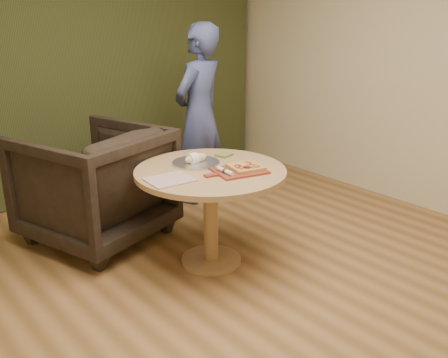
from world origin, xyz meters
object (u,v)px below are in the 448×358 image
pedestal_table (211,187)px  serving_tray (196,163)px  bread_roll (195,158)px  pizza_paddle (238,171)px  flatbread_pizza (246,167)px  armchair (94,179)px  person_standing (199,115)px  cutlery_roll (225,171)px

pedestal_table → serving_tray: serving_tray is taller
serving_tray → bread_roll: 0.04m
serving_tray → pizza_paddle: bearing=-72.3°
pedestal_table → flatbread_pizza: size_ratio=4.15×
pedestal_table → serving_tray: size_ratio=3.09×
armchair → flatbread_pizza: bearing=102.4°
pizza_paddle → flatbread_pizza: size_ratio=1.78×
flatbread_pizza → armchair: bearing=119.4°
flatbread_pizza → person_standing: person_standing is taller
pedestal_table → cutlery_roll: 0.24m
pedestal_table → pizza_paddle: bearing=-58.2°
pizza_paddle → person_standing: size_ratio=0.27×
pizza_paddle → armchair: bearing=130.4°
flatbread_pizza → bread_roll: 0.40m
flatbread_pizza → bread_roll: size_ratio=1.37×
pedestal_table → cutlery_roll: bearing=-91.3°
armchair → cutlery_roll: bearing=95.4°
pedestal_table → bread_roll: bread_roll is taller
bread_roll → serving_tray: bearing=0.0°
person_standing → pizza_paddle: bearing=45.9°
person_standing → bread_roll: bearing=33.4°
flatbread_pizza → serving_tray: bearing=116.1°
armchair → person_standing: bearing=170.7°
flatbread_pizza → serving_tray: 0.40m
bread_roll → armchair: bearing=120.3°
pizza_paddle → serving_tray: 0.37m
pedestal_table → cutlery_roll: (-0.00, -0.17, 0.17)m
bread_roll → armchair: (-0.45, 0.78, -0.27)m
cutlery_roll → person_standing: bearing=64.4°
cutlery_roll → serving_tray: size_ratio=0.56×
cutlery_roll → armchair: (-0.46, 1.12, -0.26)m
serving_tray → armchair: size_ratio=0.34×
pedestal_table → person_standing: size_ratio=0.64×
pizza_paddle → armchair: (-0.58, 1.13, -0.23)m
pedestal_table → flatbread_pizza: bearing=-46.9°
bread_roll → armchair: armchair is taller
flatbread_pizza → serving_tray: flatbread_pizza is taller
flatbread_pizza → cutlery_roll: (-0.18, 0.02, 0.00)m
flatbread_pizza → person_standing: size_ratio=0.15×
armchair → pedestal_table: bearing=99.1°
bread_roll → person_standing: size_ratio=0.11×
flatbread_pizza → bread_roll: (-0.19, 0.36, 0.02)m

